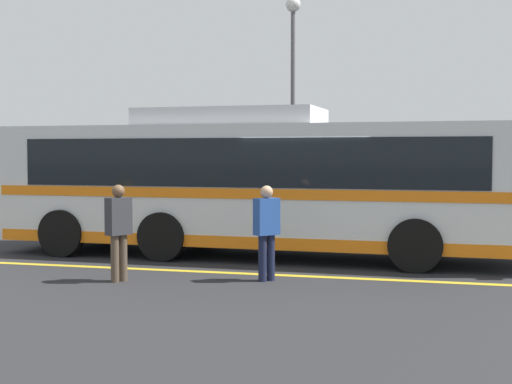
{
  "coord_description": "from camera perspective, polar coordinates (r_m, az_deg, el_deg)",
  "views": [
    {
      "loc": [
        2.53,
        -14.46,
        2.19
      ],
      "look_at": [
        -1.26,
        0.12,
        1.37
      ],
      "focal_mm": 50.0,
      "sensor_mm": 36.0,
      "label": 1
    }
  ],
  "objects": [
    {
      "name": "transit_bus",
      "position": [
        15.08,
        -0.06,
        0.84
      ],
      "size": [
        11.3,
        2.88,
        3.13
      ],
      "rotation": [
        0.0,
        0.0,
        -1.6
      ],
      "color": "silver",
      "rests_on": "ground_plane"
    },
    {
      "name": "lane_strip_0",
      "position": [
        13.13,
        -2.43,
        -6.47
      ],
      "size": [
        30.93,
        0.2,
        0.01
      ],
      "primitive_type": "cube",
      "rotation": [
        0.0,
        0.0,
        1.57
      ],
      "color": "gold",
      "rests_on": "ground_plane"
    },
    {
      "name": "pedestrian_0",
      "position": [
        12.17,
        0.86,
        -2.82
      ],
      "size": [
        0.45,
        0.46,
        1.64
      ],
      "rotation": [
        0.0,
        0.0,
        0.82
      ],
      "color": "#191E38",
      "rests_on": "ground_plane"
    },
    {
      "name": "parked_car_1",
      "position": [
        21.8,
        -10.98,
        -0.68
      ],
      "size": [
        4.32,
        2.22,
        1.53
      ],
      "rotation": [
        0.0,
        0.0,
        1.64
      ],
      "color": "navy",
      "rests_on": "ground_plane"
    },
    {
      "name": "parked_car_2",
      "position": [
        19.81,
        2.69,
        -1.28
      ],
      "size": [
        4.23,
        2.13,
        1.3
      ],
      "rotation": [
        0.0,
        0.0,
        1.53
      ],
      "color": "black",
      "rests_on": "ground_plane"
    },
    {
      "name": "curb_strip",
      "position": [
        21.49,
        4.35,
        -2.54
      ],
      "size": [
        38.93,
        0.36,
        0.15
      ],
      "primitive_type": "cube",
      "color": "#99999E",
      "rests_on": "ground_plane"
    },
    {
      "name": "ground_plane",
      "position": [
        14.84,
        4.62,
        -5.37
      ],
      "size": [
        220.0,
        220.0,
        0.0
      ],
      "primitive_type": "plane",
      "color": "#262628"
    },
    {
      "name": "street_lamp",
      "position": [
        23.0,
        2.97,
        10.03
      ],
      "size": [
        0.48,
        0.48,
        7.13
      ],
      "color": "#59595E",
      "rests_on": "ground_plane"
    },
    {
      "name": "pedestrian_2",
      "position": [
        12.34,
        -10.93,
        -2.75
      ],
      "size": [
        0.4,
        0.47,
        1.66
      ],
      "rotation": [
        0.0,
        0.0,
        4.19
      ],
      "color": "brown",
      "rests_on": "ground_plane"
    }
  ]
}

